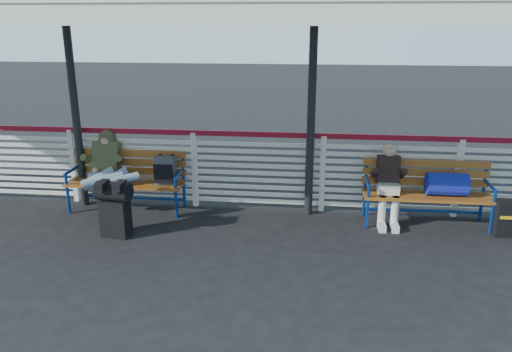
# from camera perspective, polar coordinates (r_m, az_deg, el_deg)

# --- Properties ---
(ground) EXTENTS (60.00, 60.00, 0.00)m
(ground) POSITION_cam_1_polar(r_m,az_deg,el_deg) (6.43, -10.76, -9.27)
(ground) COLOR black
(ground) RESTS_ON ground
(fence) EXTENTS (12.08, 0.08, 1.24)m
(fence) POSITION_cam_1_polar(r_m,az_deg,el_deg) (7.90, -7.04, 1.13)
(fence) COLOR silver
(fence) RESTS_ON ground
(canopy) EXTENTS (12.60, 3.60, 3.16)m
(canopy) POSITION_cam_1_polar(r_m,az_deg,el_deg) (6.60, -10.00, 18.78)
(canopy) COLOR silver
(canopy) RESTS_ON ground
(luggage_stack) EXTENTS (0.50, 0.32, 0.78)m
(luggage_stack) POSITION_cam_1_polar(r_m,az_deg,el_deg) (7.06, -15.85, -3.41)
(luggage_stack) COLOR black
(luggage_stack) RESTS_ON ground
(bench_left) EXTENTS (1.80, 0.56, 0.92)m
(bench_left) POSITION_cam_1_polar(r_m,az_deg,el_deg) (7.91, -13.41, 0.23)
(bench_left) COLOR #95601C
(bench_left) RESTS_ON ground
(bench_right) EXTENTS (1.80, 0.56, 0.92)m
(bench_right) POSITION_cam_1_polar(r_m,az_deg,el_deg) (7.58, 19.86, -1.06)
(bench_right) COLOR #95601C
(bench_right) RESTS_ON ground
(traveler_man) EXTENTS (0.93, 1.57, 0.77)m
(traveler_man) POSITION_cam_1_polar(r_m,az_deg,el_deg) (7.68, -16.62, 0.28)
(traveler_man) COLOR #8397B1
(traveler_man) RESTS_ON ground
(companion_person) EXTENTS (0.32, 0.66, 1.15)m
(companion_person) POSITION_cam_1_polar(r_m,az_deg,el_deg) (7.44, 14.88, -0.87)
(companion_person) COLOR beige
(companion_person) RESTS_ON ground
(suitcase_side) EXTENTS (0.37, 0.24, 0.51)m
(suitcase_side) POSITION_cam_1_polar(r_m,az_deg,el_deg) (7.69, 26.89, -4.34)
(suitcase_side) COLOR black
(suitcase_side) RESTS_ON ground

